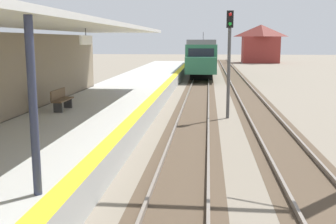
% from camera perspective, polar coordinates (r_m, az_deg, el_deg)
% --- Properties ---
extents(station_platform, '(5.00, 80.00, 0.91)m').
position_cam_1_polar(station_platform, '(18.90, -10.03, -0.45)').
color(station_platform, '#A8A8A3').
rests_on(station_platform, ground).
extents(station_building_with_canopy, '(4.85, 24.00, 4.43)m').
position_cam_1_polar(station_building_with_canopy, '(15.44, -20.88, 5.00)').
color(station_building_with_canopy, '#4C4C4C').
rests_on(station_building_with_canopy, ground).
extents(track_pair_nearest_platform, '(2.34, 120.00, 0.16)m').
position_cam_1_polar(track_pair_nearest_platform, '(22.23, 3.81, 0.18)').
color(track_pair_nearest_platform, '#4C3D2D').
rests_on(track_pair_nearest_platform, ground).
extents(track_pair_middle, '(2.34, 120.00, 0.16)m').
position_cam_1_polar(track_pair_middle, '(22.39, 12.54, 0.04)').
color(track_pair_middle, '#4C3D2D').
rests_on(track_pair_middle, ground).
extents(approaching_train, '(2.93, 19.60, 4.76)m').
position_cam_1_polar(approaching_train, '(46.04, 4.83, 7.89)').
color(approaching_train, '#286647').
rests_on(approaching_train, ground).
extents(rail_signal_post, '(0.32, 0.34, 5.20)m').
position_cam_1_polar(rail_signal_post, '(20.20, 8.50, 8.09)').
color(rail_signal_post, '#4C4C4C').
rests_on(rail_signal_post, ground).
extents(platform_bench, '(0.45, 1.60, 0.88)m').
position_cam_1_polar(platform_bench, '(17.85, -14.65, 1.77)').
color(platform_bench, brown).
rests_on(platform_bench, station_platform).
extents(distant_trackside_house, '(6.60, 5.28, 6.40)m').
position_cam_1_polar(distant_trackside_house, '(72.34, 12.75, 9.35)').
color(distant_trackside_house, maroon).
rests_on(distant_trackside_house, ground).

